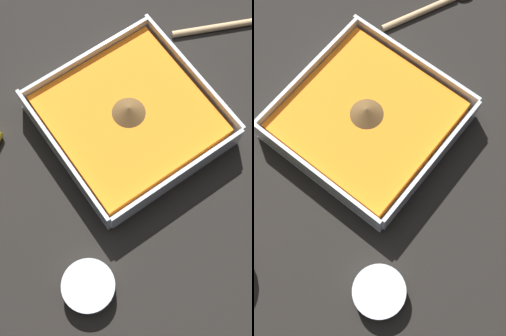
{
  "view_description": "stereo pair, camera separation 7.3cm",
  "coord_description": "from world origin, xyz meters",
  "views": [
    {
      "loc": [
        0.28,
        -0.18,
        0.71
      ],
      "look_at": [
        0.07,
        -0.03,
        0.03
      ],
      "focal_mm": 50.0,
      "sensor_mm": 36.0,
      "label": 1
    },
    {
      "loc": [
        0.23,
        -0.23,
        0.71
      ],
      "look_at": [
        0.07,
        -0.03,
        0.03
      ],
      "focal_mm": 50.0,
      "sensor_mm": 36.0,
      "label": 2
    }
  ],
  "objects": [
    {
      "name": "ground_plane",
      "position": [
        0.0,
        0.0,
        0.0
      ],
      "size": [
        4.0,
        4.0,
        0.0
      ],
      "primitive_type": "plane",
      "color": "black"
    },
    {
      "name": "square_dish",
      "position": [
        0.0,
        0.02,
        0.02
      ],
      "size": [
        0.26,
        0.26,
        0.06
      ],
      "color": "silver",
      "rests_on": "ground_plane"
    },
    {
      "name": "spice_bowl",
      "position": [
        0.19,
        -0.18,
        0.01
      ],
      "size": [
        0.08,
        0.08,
        0.03
      ],
      "color": "silver",
      "rests_on": "ground_plane"
    },
    {
      "name": "wooden_spoon",
      "position": [
        -0.05,
        0.29,
        0.01
      ],
      "size": [
        0.1,
        0.19,
        0.01
      ],
      "rotation": [
        0.0,
        0.0,
        1.15
      ],
      "color": "tan",
      "rests_on": "ground_plane"
    }
  ]
}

